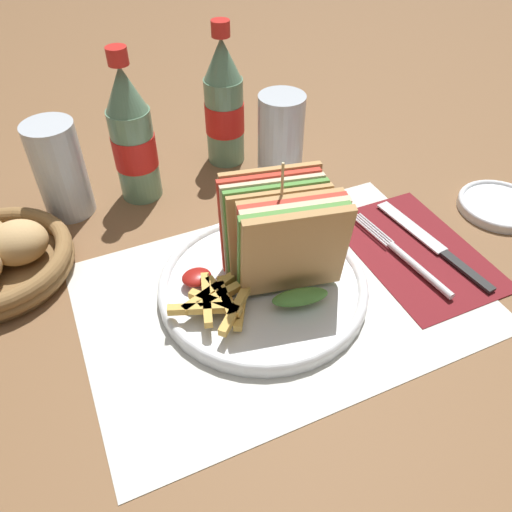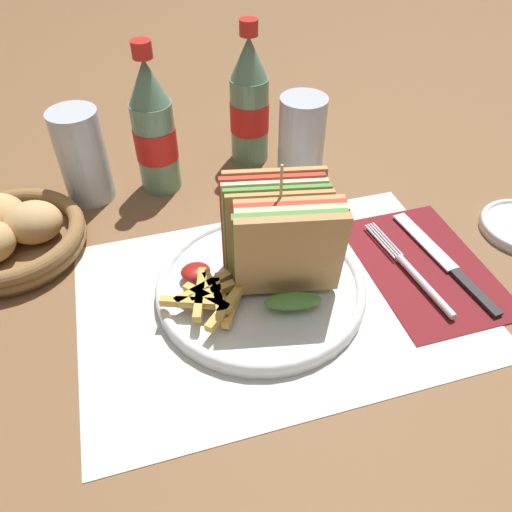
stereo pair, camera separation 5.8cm
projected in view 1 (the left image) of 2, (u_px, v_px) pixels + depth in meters
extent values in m
plane|color=brown|center=(288.00, 299.00, 0.58)|extent=(4.00, 4.00, 0.00)
cube|color=silver|center=(281.00, 296.00, 0.59)|extent=(0.46, 0.31, 0.00)
cylinder|color=white|center=(263.00, 287.00, 0.59)|extent=(0.25, 0.25, 0.01)
torus|color=white|center=(263.00, 283.00, 0.58)|extent=(0.25, 0.25, 0.01)
cube|color=tan|center=(296.00, 253.00, 0.52)|extent=(0.12, 0.05, 0.12)
cube|color=#518E3D|center=(294.00, 248.00, 0.53)|extent=(0.12, 0.05, 0.12)
cube|color=beige|center=(291.00, 244.00, 0.54)|extent=(0.12, 0.05, 0.12)
cube|color=red|center=(289.00, 239.00, 0.55)|extent=(0.12, 0.05, 0.12)
cube|color=tan|center=(287.00, 235.00, 0.55)|extent=(0.12, 0.05, 0.12)
ellipsoid|color=#518E3D|center=(298.00, 298.00, 0.54)|extent=(0.07, 0.03, 0.02)
cube|color=tan|center=(279.00, 238.00, 0.55)|extent=(0.12, 0.05, 0.12)
cube|color=#518E3D|center=(277.00, 232.00, 0.56)|extent=(0.12, 0.05, 0.12)
cube|color=beige|center=(275.00, 226.00, 0.56)|extent=(0.12, 0.05, 0.12)
cube|color=red|center=(273.00, 220.00, 0.57)|extent=(0.12, 0.05, 0.12)
cube|color=tan|center=(271.00, 214.00, 0.57)|extent=(0.12, 0.05, 0.12)
ellipsoid|color=#518E3D|center=(278.00, 269.00, 0.58)|extent=(0.07, 0.03, 0.02)
cylinder|color=tan|center=(284.00, 222.00, 0.54)|extent=(0.00, 0.00, 0.15)
cube|color=gold|center=(241.00, 308.00, 0.54)|extent=(0.04, 0.05, 0.01)
cube|color=gold|center=(228.00, 299.00, 0.55)|extent=(0.02, 0.07, 0.01)
cube|color=gold|center=(231.00, 284.00, 0.57)|extent=(0.05, 0.06, 0.01)
cube|color=gold|center=(225.00, 299.00, 0.54)|extent=(0.01, 0.05, 0.01)
cube|color=gold|center=(222.00, 296.00, 0.54)|extent=(0.02, 0.06, 0.01)
cube|color=gold|center=(207.00, 299.00, 0.54)|extent=(0.03, 0.07, 0.01)
cube|color=gold|center=(196.00, 306.00, 0.53)|extent=(0.06, 0.03, 0.01)
cube|color=gold|center=(219.00, 296.00, 0.54)|extent=(0.05, 0.02, 0.01)
cube|color=gold|center=(235.00, 310.00, 0.53)|extent=(0.06, 0.06, 0.01)
cube|color=gold|center=(209.00, 293.00, 0.55)|extent=(0.07, 0.03, 0.01)
cube|color=gold|center=(216.00, 305.00, 0.53)|extent=(0.05, 0.05, 0.01)
ellipsoid|color=maroon|center=(197.00, 277.00, 0.57)|extent=(0.03, 0.03, 0.01)
cube|color=maroon|center=(415.00, 251.00, 0.64)|extent=(0.15, 0.22, 0.00)
cylinder|color=silver|center=(420.00, 269.00, 0.61)|extent=(0.02, 0.11, 0.01)
cylinder|color=silver|center=(369.00, 231.00, 0.66)|extent=(0.01, 0.07, 0.00)
cylinder|color=silver|center=(372.00, 230.00, 0.66)|extent=(0.01, 0.07, 0.00)
cylinder|color=silver|center=(374.00, 229.00, 0.67)|extent=(0.01, 0.07, 0.00)
cylinder|color=silver|center=(376.00, 228.00, 0.67)|extent=(0.01, 0.07, 0.00)
cube|color=black|center=(467.00, 271.00, 0.61)|extent=(0.02, 0.08, 0.00)
cube|color=silver|center=(411.00, 226.00, 0.67)|extent=(0.03, 0.12, 0.00)
cylinder|color=slate|center=(136.00, 155.00, 0.69)|extent=(0.06, 0.06, 0.13)
cylinder|color=red|center=(135.00, 150.00, 0.69)|extent=(0.06, 0.06, 0.05)
cone|color=slate|center=(123.00, 88.00, 0.63)|extent=(0.06, 0.06, 0.06)
cylinder|color=red|center=(117.00, 56.00, 0.60)|extent=(0.03, 0.03, 0.02)
cylinder|color=slate|center=(225.00, 121.00, 0.77)|extent=(0.06, 0.06, 0.13)
cylinder|color=red|center=(225.00, 117.00, 0.76)|extent=(0.06, 0.06, 0.05)
cone|color=slate|center=(222.00, 58.00, 0.70)|extent=(0.06, 0.06, 0.06)
cylinder|color=red|center=(221.00, 28.00, 0.67)|extent=(0.03, 0.03, 0.02)
cylinder|color=silver|center=(281.00, 139.00, 0.72)|extent=(0.07, 0.07, 0.13)
cylinder|color=black|center=(280.00, 165.00, 0.75)|extent=(0.06, 0.06, 0.05)
cylinder|color=silver|center=(60.00, 170.00, 0.66)|extent=(0.07, 0.07, 0.13)
cylinder|color=black|center=(65.00, 187.00, 0.68)|extent=(0.06, 0.06, 0.08)
ellipsoid|color=tan|center=(18.00, 242.00, 0.60)|extent=(0.07, 0.06, 0.05)
cylinder|color=white|center=(499.00, 206.00, 0.71)|extent=(0.11, 0.11, 0.01)
torus|color=white|center=(500.00, 204.00, 0.70)|extent=(0.11, 0.11, 0.01)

